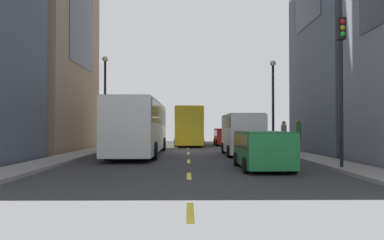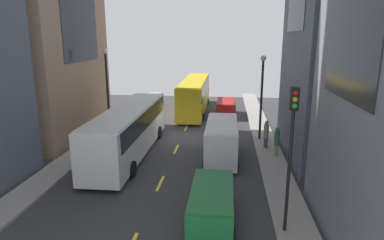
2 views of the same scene
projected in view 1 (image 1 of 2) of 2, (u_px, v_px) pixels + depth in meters
name	position (u px, v px, depth m)	size (l,w,h in m)	color
ground_plane	(188.00, 151.00, 29.19)	(39.33, 39.33, 0.00)	#333335
sidewalk_west	(98.00, 150.00, 29.11)	(1.82, 44.00, 0.15)	gray
sidewalk_east	(278.00, 150.00, 29.27)	(1.82, 44.00, 0.15)	gray
lane_stripe_0	(190.00, 212.00, 8.20)	(0.16, 2.00, 0.01)	yellow
lane_stripe_1	(189.00, 176.00, 14.20)	(0.16, 2.00, 0.01)	yellow
lane_stripe_2	(189.00, 161.00, 20.19)	(0.16, 2.00, 0.01)	yellow
lane_stripe_3	(188.00, 153.00, 26.19)	(0.16, 2.00, 0.01)	yellow
lane_stripe_4	(188.00, 148.00, 32.19)	(0.16, 2.00, 0.01)	yellow
lane_stripe_5	(188.00, 145.00, 38.19)	(0.16, 2.00, 0.01)	yellow
lane_stripe_6	(188.00, 142.00, 44.19)	(0.16, 2.00, 0.01)	yellow
lane_stripe_7	(188.00, 141.00, 50.19)	(0.16, 2.00, 0.01)	yellow
city_bus_white	(140.00, 123.00, 24.82)	(2.80, 12.68, 3.35)	silver
streetcar_yellow	(189.00, 123.00, 39.17)	(2.70, 13.11, 3.59)	yellow
delivery_van_white	(242.00, 131.00, 24.62)	(2.25, 5.88, 2.58)	white
car_green_0	(262.00, 147.00, 16.54)	(2.06, 4.63, 1.60)	#1E7238
car_red_1	(225.00, 135.00, 37.63)	(1.97, 4.56, 1.62)	red
pedestrian_crossing_near	(284.00, 135.00, 26.95)	(0.37, 0.37, 2.04)	#593372
pedestrian_crossing_mid	(299.00, 135.00, 25.16)	(0.33, 0.33, 2.11)	gray
traffic_light_near_corner	(341.00, 64.00, 15.99)	(0.32, 0.44, 6.12)	black
streetlamp_near	(105.00, 92.00, 29.78)	(0.44, 0.44, 7.05)	black
streetlamp_far	(273.00, 94.00, 29.20)	(0.44, 0.44, 6.63)	black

